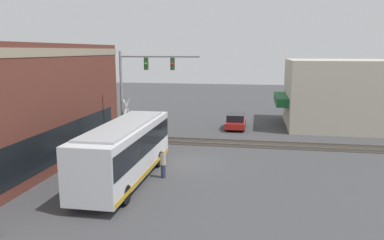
% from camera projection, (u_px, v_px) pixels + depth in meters
% --- Properties ---
extents(ground_plane, '(120.00, 120.00, 0.00)m').
position_uv_depth(ground_plane, '(186.00, 163.00, 25.08)').
color(ground_plane, '#424244').
extents(shop_building, '(9.41, 10.76, 6.55)m').
position_uv_depth(shop_building, '(337.00, 94.00, 36.65)').
color(shop_building, beige).
rests_on(shop_building, ground).
extents(city_bus, '(10.22, 2.59, 3.38)m').
position_uv_depth(city_bus, '(125.00, 150.00, 21.37)').
color(city_bus, silver).
rests_on(city_bus, ground).
extents(traffic_signal_gantry, '(0.42, 6.16, 7.40)m').
position_uv_depth(traffic_signal_gantry, '(141.00, 80.00, 28.23)').
color(traffic_signal_gantry, gray).
rests_on(traffic_signal_gantry, ground).
extents(crossing_signal, '(1.41, 1.18, 3.81)m').
position_uv_depth(crossing_signal, '(127.00, 118.00, 28.93)').
color(crossing_signal, gray).
rests_on(crossing_signal, ground).
extents(rail_track_near, '(2.60, 60.00, 0.15)m').
position_uv_depth(rail_track_near, '(200.00, 141.00, 30.88)').
color(rail_track_near, '#332D28').
rests_on(rail_track_near, ground).
extents(parked_car_red, '(4.20, 1.82, 1.46)m').
position_uv_depth(parked_car_red, '(236.00, 122.00, 36.04)').
color(parked_car_red, '#B21E19').
rests_on(parked_car_red, ground).
extents(pedestrian_near_bus, '(0.34, 0.34, 1.70)m').
position_uv_depth(pedestrian_near_bus, '(163.00, 164.00, 22.02)').
color(pedestrian_near_bus, '#2D3351').
rests_on(pedestrian_near_bus, ground).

